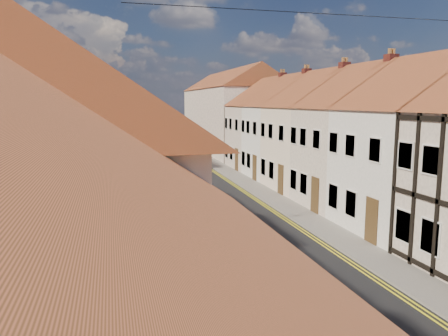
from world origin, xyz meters
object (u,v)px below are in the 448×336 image
object	(u,v)px
lamppost	(158,165)
car_far	(144,168)
car_mid	(163,205)
car_distant	(135,153)
car_distant_b	(190,152)
car_near	(302,335)
pedestrian_left	(212,333)

from	to	relation	value
lamppost	car_far	bearing A→B (deg)	88.07
car_far	car_mid	bearing A→B (deg)	-70.41
car_mid	car_far	bearing A→B (deg)	79.53
car_distant	car_distant_b	distance (m)	6.40
car_mid	car_distant	bearing A→B (deg)	79.53
car_near	car_distant_b	distance (m)	41.08
lamppost	car_distant	xyz separation A→B (m)	(0.61, 31.27, -2.97)
car_distant	car_distant_b	xyz separation A→B (m)	(6.28, -1.27, -0.02)
car_near	car_distant_b	world-z (taller)	car_near
car_near	car_far	xyz separation A→B (m)	(-1.70, 29.03, -0.03)
lamppost	car_mid	world-z (taller)	lamppost
car_near	car_far	size ratio (longest dim) A/B	0.89
car_near	car_distant	xyz separation A→B (m)	(-1.70, 42.10, -0.16)
car_distant	lamppost	bearing A→B (deg)	-107.05
car_mid	lamppost	bearing A→B (deg)	-109.28
lamppost	car_near	distance (m)	11.42
car_mid	pedestrian_left	distance (m)	14.48
lamppost	car_far	xyz separation A→B (m)	(0.61, 18.20, -2.84)
car_near	car_mid	world-z (taller)	car_near
lamppost	car_distant_b	world-z (taller)	lamppost
car_near	car_far	bearing A→B (deg)	111.49
lamppost	car_distant	world-z (taller)	lamppost
car_far	pedestrian_left	distance (m)	28.73
lamppost	car_far	size ratio (longest dim) A/B	1.25
lamppost	car_mid	bearing A→B (deg)	81.19
car_mid	car_distant	distance (m)	27.33
pedestrian_left	car_distant_b	size ratio (longest dim) A/B	0.41
car_near	car_distant	distance (m)	42.14
pedestrian_left	car_distant_b	bearing A→B (deg)	74.08
lamppost	car_distant_b	bearing A→B (deg)	77.07
lamppost	car_mid	distance (m)	4.92
car_mid	pedestrian_left	world-z (taller)	pedestrian_left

